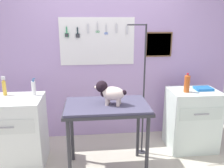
{
  "coord_description": "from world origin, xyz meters",
  "views": [
    {
      "loc": [
        -0.25,
        -2.31,
        1.86
      ],
      "look_at": [
        0.03,
        0.37,
        1.11
      ],
      "focal_mm": 37.59,
      "sensor_mm": 36.0,
      "label": 1
    }
  ],
  "objects_px": {
    "grooming_arm": "(143,97)",
    "counter_left": "(13,132)",
    "cabinet_right": "(192,119)",
    "detangler_spray": "(34,88)",
    "grooming_table": "(107,111)",
    "soda_bottle": "(187,83)",
    "dog": "(110,92)"
  },
  "relations": [
    {
      "from": "grooming_table",
      "to": "detangler_spray",
      "type": "xyz_separation_m",
      "value": [
        -0.92,
        0.38,
        0.21
      ]
    },
    {
      "from": "counter_left",
      "to": "detangler_spray",
      "type": "xyz_separation_m",
      "value": [
        0.29,
        0.12,
        0.55
      ]
    },
    {
      "from": "cabinet_right",
      "to": "detangler_spray",
      "type": "bearing_deg",
      "value": -178.91
    },
    {
      "from": "grooming_table",
      "to": "detangler_spray",
      "type": "height_order",
      "value": "detangler_spray"
    },
    {
      "from": "grooming_arm",
      "to": "detangler_spray",
      "type": "relative_size",
      "value": 7.94
    },
    {
      "from": "grooming_arm",
      "to": "soda_bottle",
      "type": "bearing_deg",
      "value": 2.54
    },
    {
      "from": "grooming_arm",
      "to": "soda_bottle",
      "type": "height_order",
      "value": "grooming_arm"
    },
    {
      "from": "detangler_spray",
      "to": "soda_bottle",
      "type": "height_order",
      "value": "soda_bottle"
    },
    {
      "from": "grooming_arm",
      "to": "soda_bottle",
      "type": "distance_m",
      "value": 0.64
    },
    {
      "from": "counter_left",
      "to": "cabinet_right",
      "type": "height_order",
      "value": "counter_left"
    },
    {
      "from": "soda_bottle",
      "to": "counter_left",
      "type": "bearing_deg",
      "value": -177.5
    },
    {
      "from": "grooming_table",
      "to": "counter_left",
      "type": "bearing_deg",
      "value": 167.86
    },
    {
      "from": "counter_left",
      "to": "soda_bottle",
      "type": "relative_size",
      "value": 3.4
    },
    {
      "from": "detangler_spray",
      "to": "soda_bottle",
      "type": "bearing_deg",
      "value": -0.42
    },
    {
      "from": "grooming_table",
      "to": "cabinet_right",
      "type": "height_order",
      "value": "cabinet_right"
    },
    {
      "from": "grooming_arm",
      "to": "counter_left",
      "type": "bearing_deg",
      "value": -177.51
    },
    {
      "from": "cabinet_right",
      "to": "detangler_spray",
      "type": "relative_size",
      "value": 3.91
    },
    {
      "from": "grooming_table",
      "to": "soda_bottle",
      "type": "distance_m",
      "value": 1.21
    },
    {
      "from": "cabinet_right",
      "to": "detangler_spray",
      "type": "distance_m",
      "value": 2.26
    },
    {
      "from": "soda_bottle",
      "to": "grooming_arm",
      "type": "bearing_deg",
      "value": -177.46
    },
    {
      "from": "grooming_table",
      "to": "grooming_arm",
      "type": "relative_size",
      "value": 0.56
    },
    {
      "from": "grooming_table",
      "to": "counter_left",
      "type": "relative_size",
      "value": 1.12
    },
    {
      "from": "grooming_arm",
      "to": "soda_bottle",
      "type": "xyz_separation_m",
      "value": [
        0.61,
        0.03,
        0.17
      ]
    },
    {
      "from": "grooming_table",
      "to": "counter_left",
      "type": "height_order",
      "value": "counter_left"
    },
    {
      "from": "dog",
      "to": "soda_bottle",
      "type": "height_order",
      "value": "dog"
    },
    {
      "from": "counter_left",
      "to": "cabinet_right",
      "type": "bearing_deg",
      "value": 3.66
    },
    {
      "from": "grooming_table",
      "to": "grooming_arm",
      "type": "bearing_deg",
      "value": 32.8
    },
    {
      "from": "grooming_table",
      "to": "cabinet_right",
      "type": "distance_m",
      "value": 1.39
    },
    {
      "from": "detangler_spray",
      "to": "grooming_arm",
      "type": "bearing_deg",
      "value": -1.68
    },
    {
      "from": "grooming_table",
      "to": "dog",
      "type": "height_order",
      "value": "dog"
    },
    {
      "from": "dog",
      "to": "grooming_table",
      "type": "bearing_deg",
      "value": 168.21
    },
    {
      "from": "grooming_table",
      "to": "detangler_spray",
      "type": "relative_size",
      "value": 4.45
    }
  ]
}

